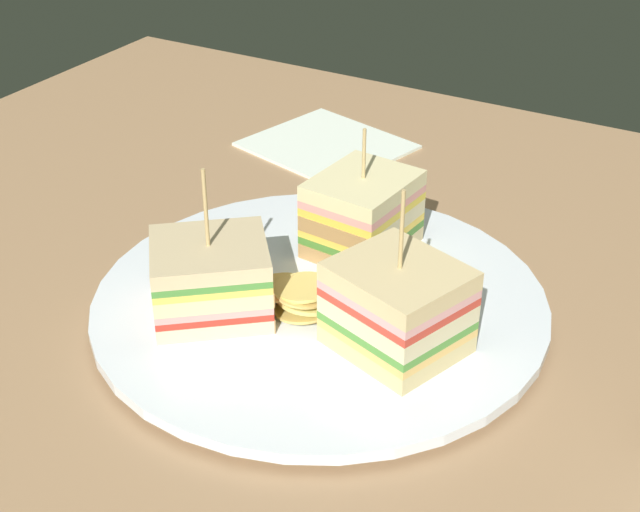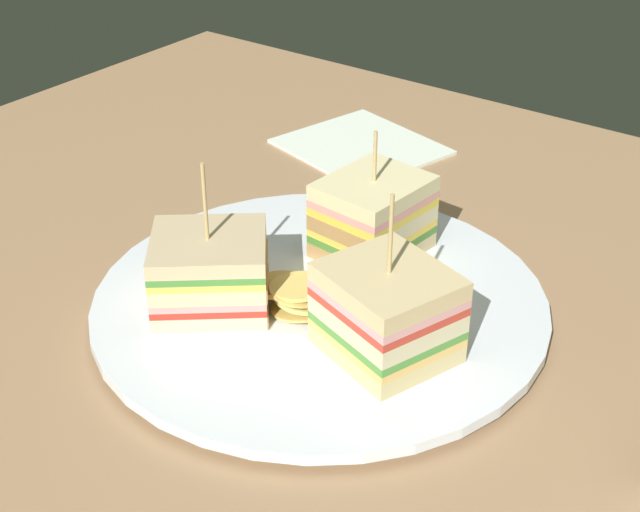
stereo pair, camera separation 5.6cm
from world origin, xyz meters
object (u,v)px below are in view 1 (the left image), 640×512
object	(u,v)px
sandwich_wedge_0	(397,308)
sandwich_wedge_2	(212,279)
sandwich_wedge_1	(362,214)
chip_pile	(301,293)
napkin	(327,144)
plate	(320,304)

from	to	relation	value
sandwich_wedge_0	sandwich_wedge_2	bearing A→B (deg)	30.01
sandwich_wedge_1	chip_pile	distance (cm)	8.41
sandwich_wedge_1	napkin	world-z (taller)	sandwich_wedge_1
sandwich_wedge_1	chip_pile	xyz separation A→B (cm)	(-0.21, 8.27, -1.50)
plate	napkin	size ratio (longest dim) A/B	2.33
napkin	plate	bearing A→B (deg)	118.49
plate	chip_pile	xyz separation A→B (cm)	(0.36, 1.64, 1.62)
plate	sandwich_wedge_1	bearing A→B (deg)	-85.03
sandwich_wedge_1	napkin	distance (cm)	19.90
sandwich_wedge_0	sandwich_wedge_2	distance (cm)	11.42
plate	sandwich_wedge_1	size ratio (longest dim) A/B	3.25
sandwich_wedge_0	chip_pile	world-z (taller)	sandwich_wedge_0
sandwich_wedge_2	napkin	world-z (taller)	sandwich_wedge_2
plate	sandwich_wedge_0	world-z (taller)	sandwich_wedge_0
sandwich_wedge_0	sandwich_wedge_1	world-z (taller)	sandwich_wedge_0
sandwich_wedge_2	chip_pile	bearing A→B (deg)	-7.01
sandwich_wedge_2	sandwich_wedge_0	bearing A→B (deg)	-27.63
sandwich_wedge_1	napkin	xyz separation A→B (cm)	(11.58, -15.77, -3.63)
sandwich_wedge_0	napkin	xyz separation A→B (cm)	(18.43, -24.62, -3.64)
sandwich_wedge_0	napkin	bearing A→B (deg)	-34.68
sandwich_wedge_1	sandwich_wedge_0	bearing A→B (deg)	42.88
chip_pile	sandwich_wedge_1	bearing A→B (deg)	-88.52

